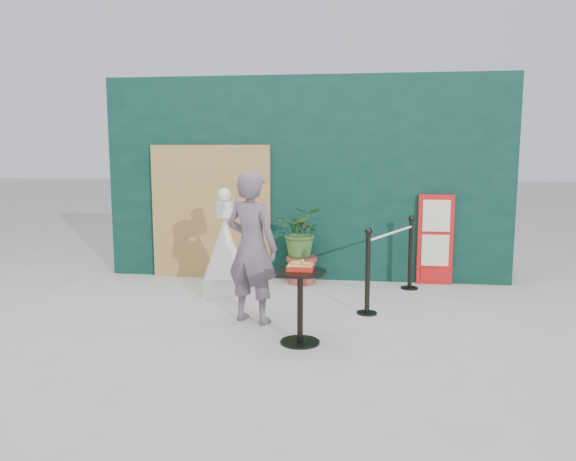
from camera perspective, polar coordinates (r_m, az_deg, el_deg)
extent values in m
plane|color=#ADAAA5|center=(5.62, -1.66, -11.93)|extent=(60.00, 60.00, 0.00)
cube|color=black|center=(8.41, 1.77, 5.27)|extent=(6.00, 0.30, 3.00)
cube|color=tan|center=(8.50, -7.83, 1.85)|extent=(1.80, 0.08, 2.00)
imported|color=slate|center=(6.26, -3.71, -1.73)|extent=(0.73, 0.60, 1.71)
cube|color=red|center=(8.33, 14.73, -0.91)|extent=(0.50, 0.06, 1.30)
cube|color=beige|center=(8.25, 14.85, 1.46)|extent=(0.38, 0.02, 0.45)
cube|color=beige|center=(8.32, 14.72, -1.97)|extent=(0.38, 0.02, 0.45)
cube|color=red|center=(8.39, 14.63, -4.32)|extent=(0.38, 0.02, 0.18)
cube|color=white|center=(7.60, -6.34, -5.53)|extent=(0.48, 0.48, 0.26)
cone|color=silver|center=(7.50, -6.41, -1.64)|extent=(0.56, 0.56, 0.79)
cylinder|color=white|center=(7.43, -6.47, 2.15)|extent=(0.23, 0.23, 0.21)
sphere|color=silver|center=(7.41, -6.49, 3.63)|extent=(0.17, 0.17, 0.17)
cylinder|color=black|center=(5.77, 1.23, -11.26)|extent=(0.40, 0.40, 0.02)
cylinder|color=black|center=(5.66, 1.24, -7.92)|extent=(0.06, 0.06, 0.72)
cylinder|color=black|center=(5.57, 1.25, -4.21)|extent=(0.52, 0.52, 0.03)
cube|color=red|center=(5.56, 1.25, -3.81)|extent=(0.26, 0.19, 0.05)
cube|color=red|center=(5.56, 1.25, -3.53)|extent=(0.24, 0.17, 0.00)
cube|color=gold|center=(5.57, 0.85, -3.35)|extent=(0.15, 0.14, 0.02)
cube|color=gold|center=(5.53, 1.75, -3.44)|extent=(0.13, 0.13, 0.02)
cone|color=gold|center=(5.60, 1.51, -3.11)|extent=(0.06, 0.06, 0.06)
cylinder|color=#983D31|center=(8.19, 1.39, -4.22)|extent=(0.40, 0.40, 0.34)
cylinder|color=brown|center=(8.15, 1.39, -2.87)|extent=(0.45, 0.45, 0.06)
imported|color=#366029|center=(8.08, 1.40, -0.11)|extent=(0.67, 0.58, 0.74)
cylinder|color=black|center=(6.80, 8.01, -8.29)|extent=(0.24, 0.24, 0.02)
cylinder|color=black|center=(6.68, 8.09, -4.42)|extent=(0.06, 0.06, 0.96)
sphere|color=black|center=(6.59, 8.18, -0.09)|extent=(0.09, 0.09, 0.09)
cylinder|color=black|center=(8.08, 12.24, -5.73)|extent=(0.24, 0.24, 0.02)
cylinder|color=black|center=(7.98, 12.34, -2.45)|extent=(0.06, 0.06, 0.96)
sphere|color=black|center=(7.91, 12.45, 1.18)|extent=(0.09, 0.09, 0.09)
cylinder|color=silver|center=(7.26, 10.49, -0.26)|extent=(0.63, 1.31, 0.03)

